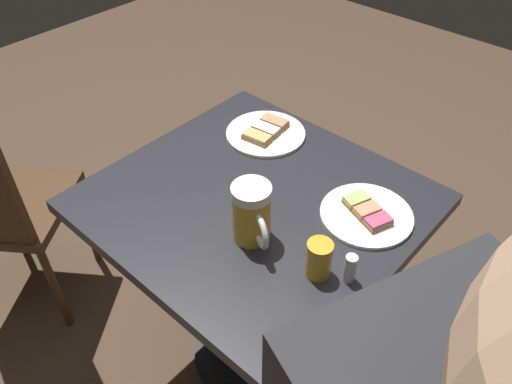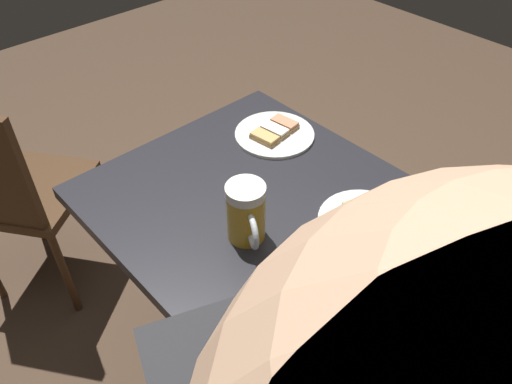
{
  "view_description": "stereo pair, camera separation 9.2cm",
  "coord_description": "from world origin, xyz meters",
  "px_view_note": "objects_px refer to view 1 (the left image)",
  "views": [
    {
      "loc": [
        -0.72,
        -0.65,
        1.63
      ],
      "look_at": [
        0.0,
        0.0,
        0.77
      ],
      "focal_mm": 35.24,
      "sensor_mm": 36.0,
      "label": 1
    },
    {
      "loc": [
        -0.65,
        -0.71,
        1.63
      ],
      "look_at": [
        0.0,
        0.0,
        0.77
      ],
      "focal_mm": 35.24,
      "sensor_mm": 36.0,
      "label": 2
    }
  ],
  "objects_px": {
    "beer_mug": "(252,214)",
    "salt_shaker": "(350,268)",
    "beer_glass_small": "(319,259)",
    "plate_far": "(367,214)",
    "plate_near": "(266,132)"
  },
  "relations": [
    {
      "from": "salt_shaker",
      "to": "plate_near",
      "type": "bearing_deg",
      "value": 59.65
    },
    {
      "from": "beer_glass_small",
      "to": "plate_far",
      "type": "bearing_deg",
      "value": 4.25
    },
    {
      "from": "beer_mug",
      "to": "plate_near",
      "type": "bearing_deg",
      "value": 36.87
    },
    {
      "from": "plate_near",
      "to": "beer_glass_small",
      "type": "height_order",
      "value": "beer_glass_small"
    },
    {
      "from": "plate_near",
      "to": "beer_mug",
      "type": "distance_m",
      "value": 0.43
    },
    {
      "from": "beer_mug",
      "to": "beer_glass_small",
      "type": "bearing_deg",
      "value": -84.99
    },
    {
      "from": "plate_far",
      "to": "beer_mug",
      "type": "height_order",
      "value": "beer_mug"
    },
    {
      "from": "plate_far",
      "to": "beer_glass_small",
      "type": "height_order",
      "value": "beer_glass_small"
    },
    {
      "from": "plate_near",
      "to": "salt_shaker",
      "type": "bearing_deg",
      "value": -120.35
    },
    {
      "from": "beer_glass_small",
      "to": "plate_near",
      "type": "bearing_deg",
      "value": 53.47
    },
    {
      "from": "beer_mug",
      "to": "salt_shaker",
      "type": "height_order",
      "value": "beer_mug"
    },
    {
      "from": "beer_mug",
      "to": "salt_shaker",
      "type": "bearing_deg",
      "value": -79.02
    },
    {
      "from": "plate_near",
      "to": "beer_mug",
      "type": "height_order",
      "value": "beer_mug"
    },
    {
      "from": "beer_glass_small",
      "to": "salt_shaker",
      "type": "bearing_deg",
      "value": -63.16
    },
    {
      "from": "plate_far",
      "to": "beer_mug",
      "type": "bearing_deg",
      "value": 145.81
    }
  ]
}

